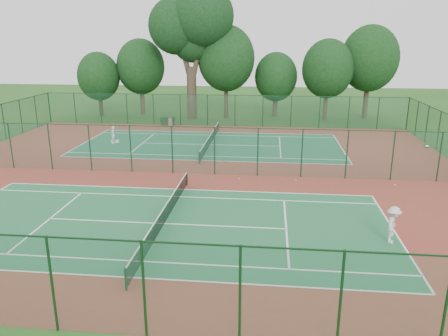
{
  "coord_description": "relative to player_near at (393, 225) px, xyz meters",
  "views": [
    {
      "loc": [
        5.37,
        -29.9,
        9.48
      ],
      "look_at": [
        2.6,
        -3.66,
        1.6
      ],
      "focal_mm": 35.0,
      "sensor_mm": 36.0,
      "label": 1
    }
  ],
  "objects": [
    {
      "name": "tennis_net_far",
      "position": [
        -11.38,
        19.02,
        -0.39
      ],
      "size": [
        0.1,
        12.9,
        0.97
      ],
      "color": "#143822",
      "rests_on": "ground"
    },
    {
      "name": "kit_bag",
      "position": [
        -20.42,
        18.87,
        -0.79
      ],
      "size": [
        0.75,
        0.45,
        0.26
      ],
      "primitive_type": "cube",
      "rotation": [
        0.0,
        0.0,
        0.27
      ],
      "color": "silver",
      "rests_on": "red_pad"
    },
    {
      "name": "red_pad",
      "position": [
        -11.38,
        10.02,
        -0.93
      ],
      "size": [
        40.0,
        36.0,
        0.01
      ],
      "primitive_type": "cube",
      "color": "maroon",
      "rests_on": "ground"
    },
    {
      "name": "stray_ball_a",
      "position": [
        -4.06,
        9.21,
        -0.89
      ],
      "size": [
        0.06,
        0.06,
        0.06
      ],
      "primitive_type": "sphere",
      "color": "yellow",
      "rests_on": "red_pad"
    },
    {
      "name": "fence_north",
      "position": [
        -11.38,
        28.02,
        0.83
      ],
      "size": [
        40.0,
        0.09,
        3.5
      ],
      "color": "#17462E",
      "rests_on": "ground"
    },
    {
      "name": "fence_divider",
      "position": [
        -11.38,
        10.02,
        0.83
      ],
      "size": [
        40.0,
        0.09,
        3.5
      ],
      "color": "#1C5436",
      "rests_on": "ground"
    },
    {
      "name": "big_tree",
      "position": [
        -15.3,
        32.4,
        9.95
      ],
      "size": [
        10.01,
        7.32,
        15.37
      ],
      "color": "#392C1F",
      "rests_on": "ground"
    },
    {
      "name": "fence_south",
      "position": [
        -11.38,
        -7.98,
        0.83
      ],
      "size": [
        40.0,
        0.09,
        3.5
      ],
      "color": "#194B2E",
      "rests_on": "ground"
    },
    {
      "name": "ground",
      "position": [
        -11.38,
        10.02,
        -0.94
      ],
      "size": [
        120.0,
        120.0,
        0.0
      ],
      "primitive_type": "plane",
      "color": "#245219",
      "rests_on": "ground"
    },
    {
      "name": "player_near",
      "position": [
        0.0,
        0.0,
        0.0
      ],
      "size": [
        1.03,
        1.34,
        1.83
      ],
      "primitive_type": "imported",
      "rotation": [
        0.0,
        0.0,
        1.24
      ],
      "color": "silver",
      "rests_on": "court_near"
    },
    {
      "name": "court_far",
      "position": [
        -11.38,
        19.02,
        -0.92
      ],
      "size": [
        23.77,
        10.97,
        0.01
      ],
      "primitive_type": "cube",
      "color": "#1E5F3C",
      "rests_on": "red_pad"
    },
    {
      "name": "bench",
      "position": [
        -17.36,
        27.51,
        -0.41
      ],
      "size": [
        1.69,
        0.9,
        1.0
      ],
      "rotation": [
        0.0,
        0.0,
        0.28
      ],
      "color": "black",
      "rests_on": "red_pad"
    },
    {
      "name": "evergreen_row",
      "position": [
        -10.88,
        34.27,
        -0.94
      ],
      "size": [
        39.0,
        5.0,
        12.0
      ],
      "primitive_type": null,
      "color": "black",
      "rests_on": "ground"
    },
    {
      "name": "trash_bin",
      "position": [
        -17.03,
        27.33,
        -0.46
      ],
      "size": [
        0.67,
        0.67,
        0.93
      ],
      "primitive_type": "cylinder",
      "rotation": [
        0.0,
        0.0,
        -0.36
      ],
      "color": "gray",
      "rests_on": "red_pad"
    },
    {
      "name": "player_far",
      "position": [
        -20.46,
        18.55,
        -0.1
      ],
      "size": [
        0.42,
        0.62,
        1.63
      ],
      "primitive_type": "imported",
      "rotation": [
        0.0,
        0.0,
        -1.52
      ],
      "color": "white",
      "rests_on": "court_far"
    },
    {
      "name": "stray_ball_c",
      "position": [
        -9.92,
        9.17,
        -0.89
      ],
      "size": [
        0.06,
        0.06,
        0.06
      ],
      "primitive_type": "sphere",
      "color": "gold",
      "rests_on": "red_pad"
    },
    {
      "name": "stray_ball_b",
      "position": [
        -7.99,
        9.1,
        -0.89
      ],
      "size": [
        0.07,
        0.07,
        0.07
      ],
      "primitive_type": "sphere",
      "color": "yellow",
      "rests_on": "red_pad"
    },
    {
      "name": "tennis_net_near",
      "position": [
        -11.38,
        1.02,
        -0.39
      ],
      "size": [
        0.1,
        12.9,
        0.97
      ],
      "color": "#13361E",
      "rests_on": "ground"
    },
    {
      "name": "court_near",
      "position": [
        -11.38,
        1.02,
        -0.92
      ],
      "size": [
        23.77,
        10.97,
        0.01
      ],
      "primitive_type": "cube",
      "color": "#20673C",
      "rests_on": "red_pad"
    }
  ]
}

